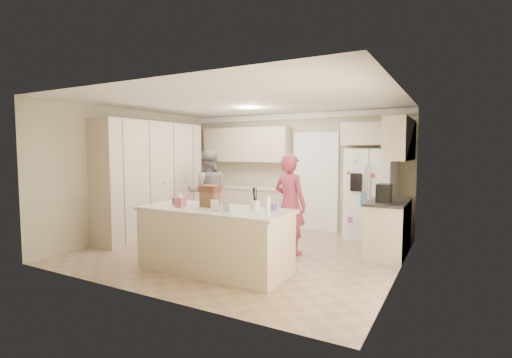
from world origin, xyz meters
The scene contains 41 objects.
floor centered at (0.00, 0.00, -0.01)m, with size 5.20×4.60×0.02m, color #9E8266.
ceiling centered at (0.00, 0.00, 2.61)m, with size 5.20×4.60×0.02m, color white.
wall_back centered at (0.00, 2.31, 1.30)m, with size 5.20×0.02×2.60m, color #B4AA89.
wall_front centered at (0.00, -2.31, 1.30)m, with size 5.20×0.02×2.60m, color #B4AA89.
wall_left centered at (-2.61, 0.00, 1.30)m, with size 0.02×4.60×2.60m, color #B4AA89.
wall_right centered at (2.61, 0.00, 1.30)m, with size 0.02×4.60×2.60m, color #B4AA89.
crown_back centered at (0.00, 2.26, 2.53)m, with size 5.20×0.08×0.12m, color white.
pantry_bank centered at (-2.30, 0.20, 1.18)m, with size 0.60×2.60×2.35m, color beige.
back_base_cab centered at (-1.15, 2.00, 0.44)m, with size 2.20×0.60×0.88m, color beige.
back_countertop centered at (-1.15, 1.99, 0.90)m, with size 2.24×0.63×0.04m, color beige.
back_upper_cab centered at (-1.15, 2.12, 1.90)m, with size 2.20×0.35×0.80m, color beige.
doorway_opening centered at (0.55, 2.28, 1.05)m, with size 0.90×0.06×2.10m, color black.
doorway_casing centered at (0.55, 2.24, 1.05)m, with size 1.02×0.03×2.22m, color white.
wall_frame_upper centered at (0.02, 2.27, 1.55)m, with size 0.15×0.02×0.20m, color brown.
wall_frame_lower centered at (0.02, 2.27, 1.28)m, with size 0.15×0.02×0.20m, color brown.
refrigerator centered at (1.80, 2.05, 0.90)m, with size 0.90×0.70×1.80m, color white.
fridge_seam centered at (1.80, 1.69, 0.90)m, with size 0.01×0.02×1.78m, color gray.
fridge_dispenser centered at (1.58, 1.68, 1.15)m, with size 0.22×0.03×0.35m, color black.
fridge_handle_l centered at (1.75, 1.68, 1.05)m, with size 0.02×0.02×0.85m, color silver.
fridge_handle_r centered at (1.85, 1.68, 1.05)m, with size 0.02×0.02×0.85m, color silver.
over_fridge_cab centered at (1.65, 2.12, 2.10)m, with size 0.95×0.35×0.45m, color beige.
right_base_cab centered at (2.30, 1.00, 0.44)m, with size 0.60×1.20×0.88m, color beige.
right_countertop centered at (2.29, 1.00, 0.90)m, with size 0.63×1.24×0.04m, color #2D2B28.
right_upper_cab centered at (2.43, 1.20, 1.95)m, with size 0.35×1.50×0.70m, color beige.
coffee_maker centered at (2.25, 0.80, 1.07)m, with size 0.22×0.28×0.30m, color black.
island_base centered at (0.20, -1.10, 0.44)m, with size 2.20×0.90×0.88m, color beige.
island_top centered at (0.20, -1.10, 0.90)m, with size 2.28×0.96×0.05m, color beige.
utensil_crock centered at (0.85, -1.05, 1.00)m, with size 0.13×0.13×0.15m, color white.
tissue_box centered at (-0.35, -1.20, 1.00)m, with size 0.13×0.13×0.14m, color #C8606F.
tissue_plume centered at (-0.35, -1.20, 1.10)m, with size 0.08×0.08×0.08m, color white.
dollhouse_body centered at (0.05, -1.00, 1.04)m, with size 0.26×0.18×0.22m, color brown.
dollhouse_roof centered at (0.05, -1.00, 1.20)m, with size 0.28×0.20×0.10m, color #592D1E.
jam_jar centered at (-0.60, -1.05, 0.97)m, with size 0.07×0.07×0.09m, color #59263F.
greeting_card_a centered at (0.35, -1.30, 1.01)m, with size 0.12×0.01×0.16m, color white.
greeting_card_b centered at (0.50, -1.25, 1.01)m, with size 0.12×0.01×0.16m, color silver.
water_bottle centered at (1.15, -1.25, 1.04)m, with size 0.07×0.07×0.24m, color silver.
shaker_salt centered at (1.02, -0.88, 0.97)m, with size 0.05×0.05×0.09m, color #4E50AF.
shaker_pepper centered at (1.09, -0.88, 0.97)m, with size 0.05×0.05×0.09m, color #4E50AF.
teen_boy centered at (-1.30, 0.79, 0.89)m, with size 0.87×0.67×1.78m, color gray.
teen_girl centered at (0.81, 0.26, 0.86)m, with size 0.62×0.41×1.71m, color #A73952.
fridge_magnets centered at (1.80, 1.68, 0.90)m, with size 0.76×0.02×1.44m, color tan, non-canonical shape.
Camera 1 is at (3.31, -5.50, 1.77)m, focal length 26.00 mm.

